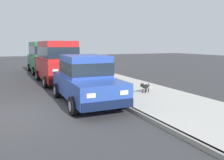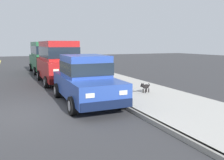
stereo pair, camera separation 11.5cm
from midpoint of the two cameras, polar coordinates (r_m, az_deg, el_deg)
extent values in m
plane|color=#38383A|center=(8.48, -18.70, -7.75)|extent=(80.00, 80.00, 0.00)
cube|color=gray|center=(9.29, 1.38, -5.38)|extent=(0.16, 64.00, 0.14)
cube|color=#B7B5AD|center=(10.18, 10.58, -4.26)|extent=(3.60, 64.00, 0.14)
cube|color=#28479E|center=(9.32, -6.09, -1.42)|extent=(1.87, 4.53, 0.76)
cube|color=#28479E|center=(9.30, -6.36, 3.53)|extent=(1.62, 2.13, 0.84)
cube|color=#19232D|center=(9.31, -6.35, 3.15)|extent=(1.65, 2.17, 0.46)
cube|color=#0E1837|center=(7.34, -0.91, -6.11)|extent=(1.77, 0.23, 0.28)
cube|color=#0E1837|center=(11.45, -9.35, -0.78)|extent=(1.77, 0.23, 0.28)
cylinder|color=black|center=(8.45, 2.66, -5.09)|extent=(0.23, 0.64, 0.64)
cylinder|color=#9E9EA3|center=(8.45, 2.66, -5.09)|extent=(0.25, 0.36, 0.35)
cylinder|color=black|center=(7.85, -9.31, -6.29)|extent=(0.23, 0.64, 0.64)
cylinder|color=#9E9EA3|center=(7.85, -9.31, -6.29)|extent=(0.25, 0.36, 0.35)
cylinder|color=black|center=(10.97, -3.74, -1.85)|extent=(0.23, 0.64, 0.64)
cylinder|color=#9E9EA3|center=(10.97, -3.74, -1.85)|extent=(0.25, 0.36, 0.35)
cylinder|color=black|center=(10.51, -13.03, -2.53)|extent=(0.23, 0.64, 0.64)
cylinder|color=#9E9EA3|center=(10.51, -13.03, -2.53)|extent=(0.25, 0.36, 0.35)
cube|color=#EAEACC|center=(7.46, 3.14, -3.09)|extent=(0.28, 0.08, 0.14)
cube|color=#EAEACC|center=(7.04, -5.04, -3.83)|extent=(0.28, 0.08, 0.14)
cube|color=red|center=(14.46, -12.95, 2.76)|extent=(1.93, 4.81, 1.10)
cube|color=red|center=(14.39, -13.10, 7.12)|extent=(1.69, 3.81, 1.10)
cube|color=#19232D|center=(14.39, -13.09, 6.79)|extent=(1.73, 3.85, 0.61)
cube|color=#400A0A|center=(12.24, -10.63, -0.19)|extent=(1.86, 0.21, 0.28)
cube|color=#400A0A|center=(16.80, -14.54, 2.12)|extent=(1.86, 0.21, 0.28)
cylinder|color=black|center=(13.33, -7.56, 0.02)|extent=(0.22, 0.64, 0.64)
cylinder|color=#9E9EA3|center=(13.33, -7.56, 0.02)|extent=(0.24, 0.35, 0.35)
cylinder|color=black|center=(12.91, -15.64, -0.52)|extent=(0.22, 0.64, 0.64)
cylinder|color=#9E9EA3|center=(12.91, -15.64, -0.52)|extent=(0.24, 0.35, 0.35)
cylinder|color=black|center=(16.17, -10.66, 1.50)|extent=(0.22, 0.64, 0.64)
cylinder|color=#9E9EA3|center=(16.17, -10.66, 1.50)|extent=(0.24, 0.35, 0.35)
cylinder|color=black|center=(15.83, -17.35, 1.09)|extent=(0.22, 0.64, 0.64)
cylinder|color=#9E9EA3|center=(15.83, -17.35, 1.09)|extent=(0.24, 0.35, 0.35)
cube|color=#EAEACC|center=(12.29, -8.01, 2.62)|extent=(0.28, 0.08, 0.14)
cube|color=#EAEACC|center=(12.01, -13.40, 2.32)|extent=(0.28, 0.08, 0.14)
cube|color=#23663D|center=(20.05, -16.15, 4.29)|extent=(1.98, 4.83, 1.10)
cube|color=#23663D|center=(20.00, -16.28, 7.43)|extent=(1.73, 3.83, 1.10)
cube|color=#19232D|center=(20.00, -16.27, 7.20)|extent=(1.77, 3.87, 0.61)
cube|color=black|center=(17.78, -14.87, 2.47)|extent=(1.87, 0.23, 0.28)
cube|color=black|center=(22.40, -17.07, 3.65)|extent=(1.87, 0.23, 0.28)
cylinder|color=black|center=(18.82, -12.49, 2.47)|extent=(0.23, 0.64, 0.64)
cylinder|color=#9E9EA3|center=(18.82, -12.49, 2.47)|extent=(0.25, 0.36, 0.35)
cylinder|color=black|center=(18.50, -18.23, 2.12)|extent=(0.23, 0.64, 0.64)
cylinder|color=#9E9EA3|center=(18.50, -18.23, 2.12)|extent=(0.25, 0.36, 0.35)
cylinder|color=black|center=(21.72, -14.24, 3.24)|extent=(0.23, 0.64, 0.64)
cylinder|color=#9E9EA3|center=(21.72, -14.24, 3.24)|extent=(0.25, 0.36, 0.35)
cylinder|color=black|center=(21.44, -19.23, 2.95)|extent=(0.23, 0.64, 0.64)
cylinder|color=#9E9EA3|center=(21.44, -19.23, 2.95)|extent=(0.25, 0.36, 0.35)
cube|color=#EAEACC|center=(17.81, -13.06, 4.41)|extent=(0.28, 0.08, 0.14)
cube|color=#EAEACC|center=(17.60, -16.81, 4.21)|extent=(0.28, 0.08, 0.14)
ellipsoid|color=black|center=(10.76, 8.70, -1.60)|extent=(0.48, 0.36, 0.20)
cylinder|color=black|center=(10.65, 8.54, -2.74)|extent=(0.05, 0.05, 0.18)
cylinder|color=black|center=(10.71, 8.00, -2.66)|extent=(0.05, 0.05, 0.18)
cylinder|color=black|center=(10.87, 9.34, -2.52)|extent=(0.05, 0.05, 0.18)
cylinder|color=black|center=(10.94, 8.81, -2.44)|extent=(0.05, 0.05, 0.18)
sphere|color=black|center=(10.50, 7.83, -1.33)|extent=(0.17, 0.17, 0.17)
ellipsoid|color=black|center=(10.44, 7.55, -1.51)|extent=(0.13, 0.11, 0.06)
cone|color=black|center=(10.47, 8.10, -0.90)|extent=(0.06, 0.06, 0.07)
cone|color=black|center=(10.53, 7.65, -0.84)|extent=(0.06, 0.06, 0.07)
cylinder|color=black|center=(10.96, 9.47, -1.10)|extent=(0.12, 0.08, 0.13)
camera|label=1|loc=(0.06, -89.66, 0.05)|focal=37.07mm
camera|label=2|loc=(0.06, 90.34, -0.05)|focal=37.07mm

